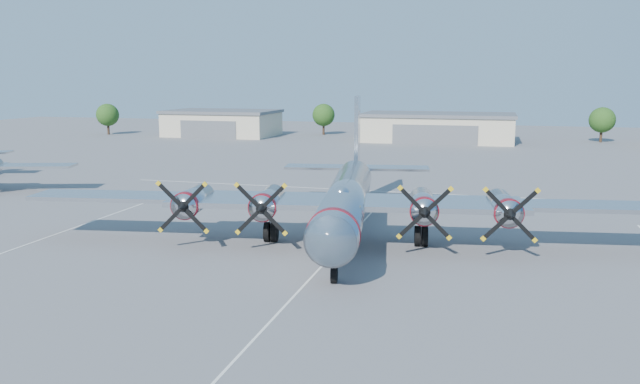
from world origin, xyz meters
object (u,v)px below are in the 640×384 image
(hangar_center, at_px, (438,127))
(hangar_west, at_px, (222,123))
(tree_east, at_px, (602,120))
(tree_west, at_px, (324,115))
(tree_far_west, at_px, (108,115))
(main_bomber_b29, at_px, (347,237))

(hangar_center, bearing_deg, hangar_west, 180.00)
(tree_east, bearing_deg, tree_west, 177.92)
(hangar_west, relative_size, hangar_center, 0.79)
(tree_far_west, xyz_separation_m, tree_east, (100.00, 10.00, 0.00))
(tree_west, bearing_deg, hangar_west, -158.11)
(hangar_west, height_order, tree_far_west, tree_far_west)
(tree_west, bearing_deg, hangar_center, -17.82)
(tree_west, height_order, main_bomber_b29, tree_west)
(hangar_center, bearing_deg, tree_east, 11.38)
(main_bomber_b29, bearing_deg, tree_west, 97.21)
(hangar_west, distance_m, main_bomber_b29, 89.21)
(tree_west, relative_size, tree_east, 1.00)
(tree_far_west, height_order, tree_east, same)
(hangar_west, bearing_deg, tree_east, 4.60)
(tree_west, height_order, tree_east, same)
(tree_far_west, bearing_deg, tree_east, 5.71)
(tree_west, distance_m, tree_east, 55.04)
(tree_far_west, relative_size, tree_west, 1.00)
(hangar_west, distance_m, hangar_center, 45.00)
(hangar_west, xyz_separation_m, hangar_center, (45.00, -0.00, -0.00))
(hangar_center, relative_size, tree_far_west, 4.31)
(tree_far_west, relative_size, tree_east, 1.00)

